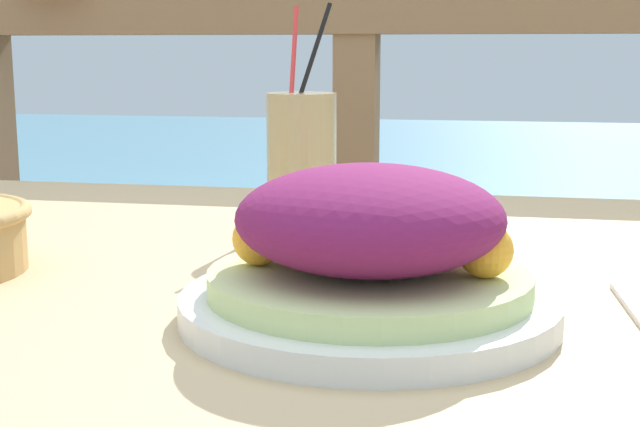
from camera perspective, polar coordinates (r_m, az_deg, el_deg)
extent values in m
cube|color=tan|center=(0.80, -5.92, -5.35)|extent=(1.24, 0.98, 0.04)
cube|color=brown|center=(1.51, 2.41, 13.11)|extent=(2.80, 0.08, 0.09)
cube|color=brown|center=(1.80, -19.80, -4.37)|extent=(0.07, 0.07, 0.93)
cube|color=brown|center=(1.57, 2.26, -5.88)|extent=(0.07, 0.07, 0.93)
cube|color=#568EA8|center=(4.05, 7.66, 0.63)|extent=(12.00, 4.00, 0.44)
cylinder|color=silver|center=(0.67, 3.15, -5.96)|extent=(0.28, 0.28, 0.02)
cylinder|color=#C6DB8E|center=(0.66, 3.17, -4.38)|extent=(0.24, 0.24, 0.02)
ellipsoid|color=#72194C|center=(0.65, 3.21, -0.29)|extent=(0.20, 0.20, 0.08)
sphere|color=#F9A328|center=(0.64, 10.53, -2.32)|extent=(0.04, 0.04, 0.04)
sphere|color=#F9A328|center=(0.67, -3.94, -1.63)|extent=(0.04, 0.04, 0.04)
cylinder|color=tan|center=(0.96, -1.19, 3.19)|extent=(0.07, 0.07, 0.15)
cylinder|color=red|center=(0.96, -1.88, 7.05)|extent=(0.01, 0.08, 0.21)
cylinder|color=black|center=(0.96, -1.40, 7.16)|extent=(0.07, 0.04, 0.21)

